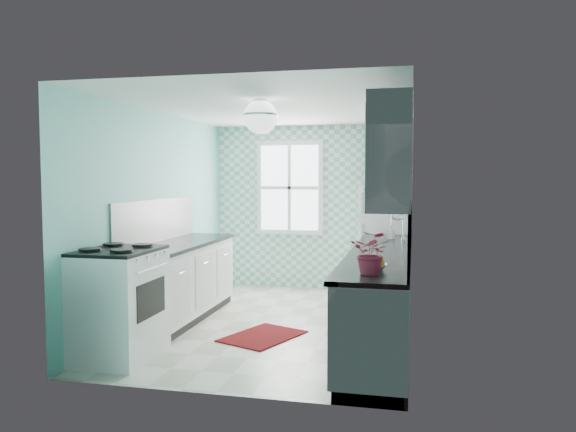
% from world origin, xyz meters
% --- Properties ---
extents(floor, '(3.00, 4.40, 0.02)m').
position_xyz_m(floor, '(0.00, 0.00, -0.01)').
color(floor, silver).
rests_on(floor, ground).
extents(ceiling, '(3.00, 4.40, 0.02)m').
position_xyz_m(ceiling, '(0.00, 0.00, 2.51)').
color(ceiling, white).
rests_on(ceiling, wall_back).
extents(wall_back, '(3.00, 0.02, 2.50)m').
position_xyz_m(wall_back, '(0.00, 2.21, 1.25)').
color(wall_back, '#74CBBF').
rests_on(wall_back, floor).
extents(wall_front, '(3.00, 0.02, 2.50)m').
position_xyz_m(wall_front, '(0.00, -2.21, 1.25)').
color(wall_front, '#74CBBF').
rests_on(wall_front, floor).
extents(wall_left, '(0.02, 4.40, 2.50)m').
position_xyz_m(wall_left, '(-1.51, 0.00, 1.25)').
color(wall_left, '#74CBBF').
rests_on(wall_left, floor).
extents(wall_right, '(0.02, 4.40, 2.50)m').
position_xyz_m(wall_right, '(1.51, 0.00, 1.25)').
color(wall_right, '#74CBBF').
rests_on(wall_right, floor).
extents(accent_wall, '(3.00, 0.01, 2.50)m').
position_xyz_m(accent_wall, '(0.00, 2.19, 1.25)').
color(accent_wall, '#6DBAA3').
rests_on(accent_wall, wall_back).
extents(window, '(1.04, 0.05, 1.44)m').
position_xyz_m(window, '(-0.35, 2.16, 1.55)').
color(window, white).
rests_on(window, wall_back).
extents(backsplash_right, '(0.02, 3.60, 0.51)m').
position_xyz_m(backsplash_right, '(1.49, -0.40, 1.20)').
color(backsplash_right, white).
rests_on(backsplash_right, wall_right).
extents(backsplash_left, '(0.02, 2.15, 0.51)m').
position_xyz_m(backsplash_left, '(-1.49, -0.07, 1.20)').
color(backsplash_left, white).
rests_on(backsplash_left, wall_left).
extents(upper_cabinets_right, '(0.33, 3.20, 0.90)m').
position_xyz_m(upper_cabinets_right, '(1.33, -0.60, 1.90)').
color(upper_cabinets_right, white).
rests_on(upper_cabinets_right, wall_right).
extents(upper_cabinet_fridge, '(0.40, 0.74, 0.40)m').
position_xyz_m(upper_cabinet_fridge, '(1.30, 1.83, 2.25)').
color(upper_cabinet_fridge, white).
rests_on(upper_cabinet_fridge, wall_right).
extents(ceiling_light, '(0.34, 0.34, 0.35)m').
position_xyz_m(ceiling_light, '(0.00, -0.80, 2.32)').
color(ceiling_light, silver).
rests_on(ceiling_light, ceiling).
extents(base_cabinets_right, '(0.60, 3.60, 0.90)m').
position_xyz_m(base_cabinets_right, '(1.20, -0.40, 0.45)').
color(base_cabinets_right, white).
rests_on(base_cabinets_right, floor).
extents(countertop_right, '(0.63, 3.60, 0.04)m').
position_xyz_m(countertop_right, '(1.19, -0.40, 0.92)').
color(countertop_right, black).
rests_on(countertop_right, base_cabinets_right).
extents(base_cabinets_left, '(0.60, 2.15, 0.90)m').
position_xyz_m(base_cabinets_left, '(-1.20, -0.07, 0.45)').
color(base_cabinets_left, white).
rests_on(base_cabinets_left, floor).
extents(countertop_left, '(0.63, 2.15, 0.04)m').
position_xyz_m(countertop_left, '(-1.19, -0.07, 0.92)').
color(countertop_left, black).
rests_on(countertop_left, base_cabinets_left).
extents(fridge, '(0.69, 0.69, 1.59)m').
position_xyz_m(fridge, '(1.11, 1.83, 0.80)').
color(fridge, silver).
rests_on(fridge, floor).
extents(stove, '(0.68, 0.85, 1.03)m').
position_xyz_m(stove, '(-1.20, -1.54, 0.54)').
color(stove, silver).
rests_on(stove, floor).
extents(sink, '(0.57, 0.48, 0.53)m').
position_xyz_m(sink, '(1.20, 0.60, 0.93)').
color(sink, silver).
rests_on(sink, countertop_right).
extents(rug, '(0.90, 1.04, 0.01)m').
position_xyz_m(rug, '(-0.04, -0.57, 0.01)').
color(rug, maroon).
rests_on(rug, floor).
extents(dish_towel, '(0.12, 0.26, 0.41)m').
position_xyz_m(dish_towel, '(0.89, 0.12, 0.48)').
color(dish_towel, '#63ADA5').
rests_on(dish_towel, base_cabinets_right).
extents(fruit_bowl, '(0.25, 0.25, 0.06)m').
position_xyz_m(fruit_bowl, '(1.20, -1.62, 0.97)').
color(fruit_bowl, white).
rests_on(fruit_bowl, countertop_right).
extents(potted_plant, '(0.38, 0.35, 0.36)m').
position_xyz_m(potted_plant, '(1.20, -1.84, 1.12)').
color(potted_plant, '#AA1C31').
rests_on(potted_plant, countertop_right).
extents(soap_bottle, '(0.10, 0.10, 0.17)m').
position_xyz_m(soap_bottle, '(1.25, 0.83, 1.02)').
color(soap_bottle, '#ADBEC8').
rests_on(soap_bottle, countertop_right).
extents(microwave, '(0.55, 0.39, 0.30)m').
position_xyz_m(microwave, '(1.11, 1.83, 1.74)').
color(microwave, white).
rests_on(microwave, fridge).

